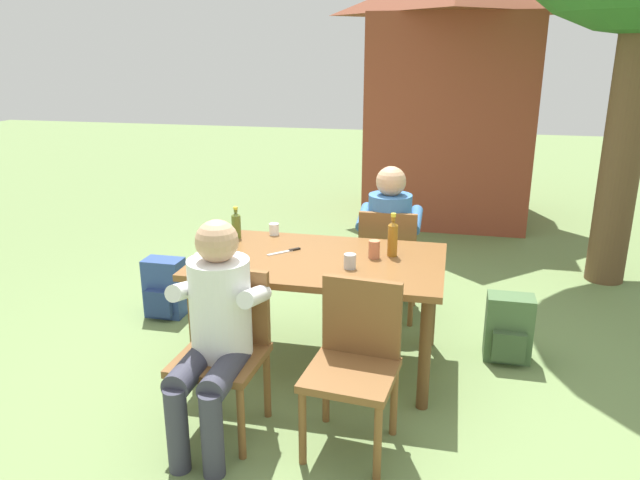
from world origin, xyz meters
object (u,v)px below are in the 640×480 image
object	(u,v)px
bottle_green	(224,248)
table_knife	(287,251)
chair_near_left	(225,343)
bottle_olive	(236,225)
chair_far_right	(388,258)
person_in_plaid_shirt	(215,323)
brick_kiosk	(451,90)
cup_white	(274,229)
backpack_by_far_side	(164,289)
person_in_white_shirt	(390,233)
chair_near_right	(355,357)
backpack_by_near_side	(509,329)
cup_steel	(350,261)
bottle_amber	(393,238)
dining_table	(320,271)
cup_terracotta	(374,249)
cup_glass	(201,261)

from	to	relation	value
bottle_green	table_knife	size ratio (longest dim) A/B	1.35
chair_near_left	bottle_olive	size ratio (longest dim) A/B	3.90
chair_far_right	bottle_olive	world-z (taller)	bottle_olive
person_in_plaid_shirt	brick_kiosk	bearing A→B (deg)	77.98
cup_white	bottle_green	bearing A→B (deg)	-100.08
table_knife	bottle_olive	bearing A→B (deg)	152.46
bottle_olive	backpack_by_far_side	size ratio (longest dim) A/B	0.49
person_in_white_shirt	person_in_plaid_shirt	size ratio (longest dim) A/B	1.00
person_in_plaid_shirt	bottle_green	world-z (taller)	person_in_plaid_shirt
chair_near_right	bottle_olive	bearing A→B (deg)	133.53
backpack_by_near_side	backpack_by_far_side	size ratio (longest dim) A/B	0.98
chair_near_right	backpack_by_near_side	size ratio (longest dim) A/B	1.93
bottle_olive	cup_steel	bearing A→B (deg)	-26.33
chair_near_right	person_in_plaid_shirt	distance (m)	0.73
person_in_plaid_shirt	bottle_olive	distance (m)	1.23
chair_near_right	cup_steel	bearing A→B (deg)	102.53
bottle_amber	backpack_by_far_side	world-z (taller)	bottle_amber
dining_table	cup_steel	xyz separation A→B (m)	(0.22, -0.14, 0.13)
bottle_green	cup_terracotta	world-z (taller)	bottle_green
chair_far_right	cup_white	size ratio (longest dim) A/B	10.63
bottle_amber	backpack_by_near_side	distance (m)	1.01
bottle_green	chair_far_right	bearing A→B (deg)	48.76
dining_table	chair_near_left	bearing A→B (deg)	-113.90
cup_white	backpack_by_near_side	world-z (taller)	cup_white
cup_terracotta	table_knife	bearing A→B (deg)	-179.37
cup_terracotta	backpack_by_far_side	bearing A→B (deg)	167.58
cup_terracotta	brick_kiosk	world-z (taller)	brick_kiosk
brick_kiosk	bottle_olive	bearing A→B (deg)	-110.01
backpack_by_far_side	bottle_amber	bearing A→B (deg)	-9.65
chair_near_right	dining_table	bearing A→B (deg)	114.60
table_knife	person_in_plaid_shirt	bearing A→B (deg)	-96.52
table_knife	dining_table	bearing A→B (deg)	-16.85
person_in_plaid_shirt	cup_white	distance (m)	1.32
bottle_green	bottle_amber	world-z (taller)	bottle_amber
chair_near_right	cup_white	distance (m)	1.46
person_in_plaid_shirt	bottle_green	size ratio (longest dim) A/B	4.70
chair_far_right	backpack_by_near_side	distance (m)	1.02
chair_near_right	person_in_white_shirt	xyz separation A→B (m)	(-0.01, 1.67, 0.17)
cup_glass	table_knife	size ratio (longest dim) A/B	0.48
chair_far_right	person_in_plaid_shirt	bearing A→B (deg)	-112.74
chair_near_left	backpack_by_near_side	world-z (taller)	chair_near_left
person_in_plaid_shirt	table_knife	size ratio (longest dim) A/B	6.35
chair_near_right	bottle_amber	xyz separation A→B (m)	(0.08, 0.92, 0.36)
person_in_plaid_shirt	cup_steel	distance (m)	0.94
dining_table	bottle_olive	bearing A→B (deg)	156.13
person_in_white_shirt	cup_steel	size ratio (longest dim) A/B	13.19
cup_glass	bottle_amber	bearing A→B (deg)	22.99
person_in_white_shirt	cup_white	size ratio (longest dim) A/B	14.41
chair_near_left	backpack_by_far_side	size ratio (longest dim) A/B	1.89
bottle_green	bottle_amber	distance (m)	1.06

